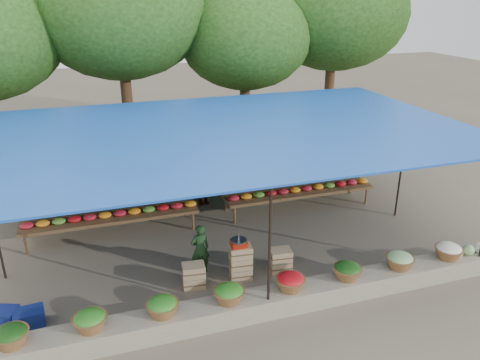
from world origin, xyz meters
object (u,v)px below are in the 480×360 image
object	(u,v)px
weighing_scale	(239,243)
vendor_seated	(200,249)
crate_counter	(239,265)
blue_crate_back	(2,317)
blue_crate_front	(29,318)

from	to	relation	value
weighing_scale	vendor_seated	xyz separation A→B (m)	(-0.70, 0.48, -0.29)
crate_counter	blue_crate_back	bearing A→B (deg)	-178.99
crate_counter	blue_crate_front	distance (m)	4.07
vendor_seated	blue_crate_front	size ratio (longest dim) A/B	2.21
vendor_seated	blue_crate_back	bearing A→B (deg)	3.03
weighing_scale	blue_crate_back	xyz separation A→B (m)	(-4.51, -0.08, -0.70)
blue_crate_front	blue_crate_back	xyz separation A→B (m)	(-0.46, 0.15, 0.00)
blue_crate_front	vendor_seated	bearing A→B (deg)	6.95
weighing_scale	vendor_seated	distance (m)	0.90
weighing_scale	blue_crate_front	bearing A→B (deg)	-176.69
crate_counter	blue_crate_back	world-z (taller)	crate_counter
crate_counter	weighing_scale	bearing A→B (deg)	180.00
blue_crate_front	blue_crate_back	bearing A→B (deg)	156.29
vendor_seated	blue_crate_front	world-z (taller)	vendor_seated
vendor_seated	blue_crate_front	bearing A→B (deg)	6.72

